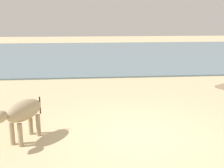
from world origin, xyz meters
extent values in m
plane|color=#CCB789|center=(0.00, 0.00, 0.00)|extent=(80.00, 80.00, 0.00)
cube|color=slate|center=(0.00, 16.98, 0.04)|extent=(60.00, 20.00, 0.08)
ellipsoid|color=tan|center=(-2.85, -0.02, 0.78)|extent=(0.95, 1.21, 0.50)
ellipsoid|color=tan|center=(-3.22, -0.68, 0.86)|extent=(0.38, 0.44, 0.27)
cylinder|color=tan|center=(-2.90, -0.37, 0.28)|extent=(0.11, 0.11, 0.57)
cylinder|color=tan|center=(-3.12, -0.25, 0.28)|extent=(0.11, 0.11, 0.57)
cylinder|color=tan|center=(-2.58, 0.21, 0.28)|extent=(0.11, 0.11, 0.57)
cylinder|color=tan|center=(-2.80, 0.33, 0.28)|extent=(0.11, 0.11, 0.57)
cylinder|color=#2D2119|center=(-2.56, 0.50, 0.73)|extent=(0.04, 0.04, 0.47)
camera|label=1|loc=(-1.33, -6.53, 2.95)|focal=43.98mm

